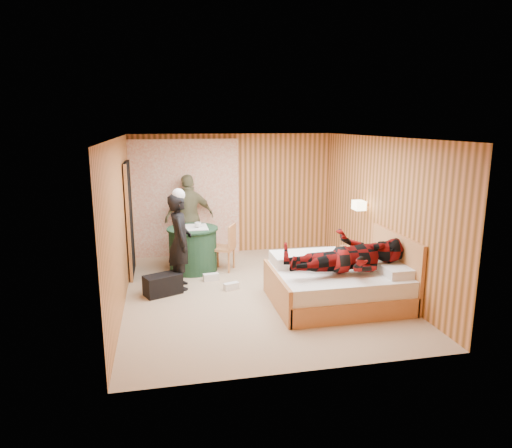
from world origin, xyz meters
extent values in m
cube|color=tan|center=(0.00, 0.00, 0.00)|extent=(4.20, 5.00, 0.01)
cube|color=white|center=(0.00, 0.00, 2.50)|extent=(4.20, 5.00, 0.01)
cube|color=#D48451|center=(0.00, 2.50, 1.25)|extent=(4.20, 0.02, 2.50)
cube|color=#D48451|center=(-2.10, 0.00, 1.25)|extent=(0.02, 5.00, 2.50)
cube|color=#D48451|center=(2.10, 0.00, 1.25)|extent=(0.02, 5.00, 2.50)
cube|color=white|center=(-1.00, 2.43, 1.20)|extent=(2.20, 0.08, 2.40)
cube|color=black|center=(-2.06, 1.40, 1.02)|extent=(0.06, 0.90, 2.05)
cylinder|color=gold|center=(2.00, 0.45, 1.30)|extent=(0.18, 0.04, 0.04)
cube|color=#FFEEB2|center=(1.92, 0.45, 1.30)|extent=(0.18, 0.24, 0.16)
cube|color=tan|center=(1.10, -0.69, 0.14)|extent=(1.91, 1.53, 0.29)
cube|color=white|center=(1.10, -0.69, 0.41)|extent=(1.85, 1.47, 0.24)
cube|color=tan|center=(0.14, -0.69, 0.27)|extent=(0.06, 1.53, 0.54)
cube|color=tan|center=(2.06, -0.69, 0.53)|extent=(0.06, 1.53, 1.05)
cube|color=white|center=(1.85, -1.06, 0.59)|extent=(0.36, 0.53, 0.13)
cube|color=white|center=(1.85, -0.33, 0.59)|extent=(0.36, 0.53, 0.13)
cube|color=white|center=(0.77, -0.26, 0.61)|extent=(1.15, 0.57, 0.17)
cube|color=tan|center=(1.88, 0.43, 0.26)|extent=(0.38, 0.52, 0.52)
cube|color=tan|center=(1.88, 0.43, 0.43)|extent=(0.40, 0.54, 0.03)
cylinder|color=#21482F|center=(-0.94, 1.35, 0.40)|extent=(0.88, 0.88, 0.80)
cylinder|color=#21482F|center=(-0.94, 1.35, 0.81)|extent=(0.94, 0.94, 0.03)
cube|color=white|center=(-0.94, 1.35, 0.83)|extent=(0.72, 0.72, 0.01)
cube|color=tan|center=(-0.94, 2.01, 0.45)|extent=(0.48, 0.48, 0.05)
cube|color=tan|center=(-0.97, 2.20, 0.70)|extent=(0.42, 0.11, 0.46)
cylinder|color=tan|center=(-1.08, 1.81, 0.21)|extent=(0.04, 0.04, 0.43)
cylinder|color=tan|center=(-0.80, 2.20, 0.21)|extent=(0.04, 0.04, 0.43)
cube|color=tan|center=(-0.39, 1.27, 0.42)|extent=(0.53, 0.53, 0.05)
cube|color=tan|center=(-0.23, 1.19, 0.66)|extent=(0.21, 0.37, 0.43)
cylinder|color=tan|center=(-0.47, 1.48, 0.20)|extent=(0.04, 0.04, 0.41)
cylinder|color=tan|center=(-0.32, 1.05, 0.20)|extent=(0.04, 0.04, 0.41)
cube|color=black|center=(-1.52, 0.22, 0.16)|extent=(0.66, 0.51, 0.33)
cube|color=white|center=(-0.68, 0.73, 0.06)|extent=(0.28, 0.15, 0.12)
cube|color=white|center=(-0.40, 0.21, 0.06)|extent=(0.27, 0.18, 0.11)
imported|color=black|center=(-1.21, 0.48, 0.80)|extent=(0.40, 0.60, 1.60)
imported|color=#6D6C49|center=(-0.94, 2.14, 0.86)|extent=(1.09, 0.68, 1.72)
imported|color=#6A0A0A|center=(1.15, -0.89, 0.96)|extent=(0.86, 0.67, 1.77)
imported|color=white|center=(1.88, 0.38, 0.53)|extent=(0.19, 0.24, 0.02)
imported|color=white|center=(1.88, 0.38, 0.55)|extent=(0.23, 0.27, 0.02)
imported|color=white|center=(1.88, 0.56, 0.57)|extent=(0.12, 0.12, 0.09)
imported|color=white|center=(-0.84, 1.30, 0.89)|extent=(0.14, 0.14, 0.10)
camera|label=1|loc=(-1.46, -6.91, 2.72)|focal=32.00mm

